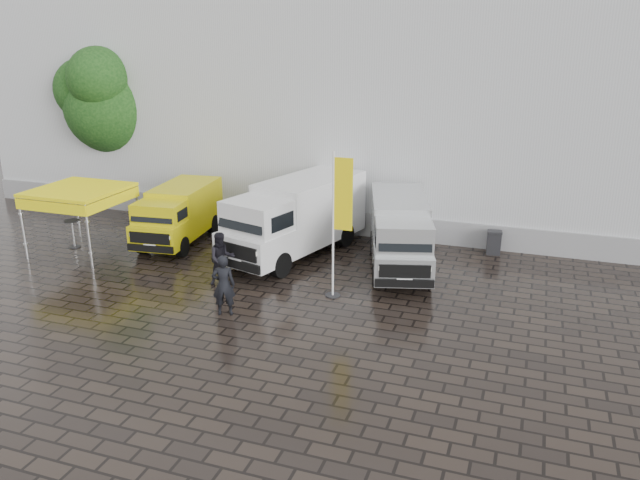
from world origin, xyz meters
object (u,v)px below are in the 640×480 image
Objects in this scene: van_yellow at (179,216)px; person_tent at (222,259)px; canopy_tent at (78,192)px; flagpole at (339,218)px; person_front at (224,285)px; van_white at (295,219)px; cocktail_table at (73,234)px; wheelie_bin at (494,242)px; van_silver at (399,235)px.

van_yellow is 2.67× the size of person_tent.
canopy_tent is 10.92m from flagpole.
person_front is (5.01, -5.63, -0.18)m from van_yellow.
van_white is 5.86× the size of cocktail_table.
wheelie_bin is (12.39, 2.85, -0.68)m from van_yellow.
person_front is (7.99, -3.37, -1.44)m from canopy_tent.
cocktail_table is at bearing -168.90° from wheelie_bin.
van_silver is (9.19, 0.12, 0.12)m from van_yellow.
person_front is (8.72, -3.65, 0.40)m from cocktail_table.
flagpole reaches higher than person_tent.
wheelie_bin is at bearing -1.66° from person_tent.
person_tent is (-4.10, -0.27, -1.76)m from flagpole.
flagpole is 2.60× the size of person_tent.
cocktail_table is 7.65m from person_tent.
van_white is at bearing -4.83° from van_yellow.
cocktail_table is (-3.70, -1.99, -0.57)m from van_yellow.
van_white is at bearing -165.07° from wheelie_bin.
van_white is 1.39× the size of flagpole.
van_silver is at bearing 68.67° from flagpole.
cocktail_table is 1.22× the size of wheelie_bin.
wheelie_bin is (15.37, 5.11, -1.95)m from canopy_tent.
van_yellow is 0.74× the size of van_white.
person_front reaches higher than person_tent.
van_white reaches higher than cocktail_table.
person_front is 1.04× the size of person_tent.
van_yellow is 0.85× the size of van_silver.
wheelie_bin is 11.26m from person_front.
van_silver is 13.09m from cocktail_table.
person_front is (-7.38, -8.49, 0.50)m from wheelie_bin.
person_tent is at bearing -11.08° from cocktail_table.
flagpole is at bearing -28.10° from van_yellow.
canopy_tent is 2.00m from cocktail_table.
van_white reaches higher than person_front.
van_silver reaches higher than wheelie_bin.
van_yellow reaches higher than wheelie_bin.
person_tent is (-8.59, -6.31, 0.46)m from wheelie_bin.
person_front is at bearing -74.79° from van_white.
canopy_tent is (-8.07, -2.38, 0.96)m from van_white.
van_yellow is at bearing 164.74° from van_silver.
van_white is at bearing 13.44° from cocktail_table.
wheelie_bin is at bearing 53.40° from flagpole.
canopy_tent is at bearing 175.12° from flagpole.
cocktail_table is 0.59× the size of person_front.
canopy_tent is 1.66× the size of person_front.
cocktail_table is at bearing 174.08° from flagpole.
flagpole is at bearing -33.62° from van_white.
van_silver is (4.10, 0.00, -0.18)m from van_white.
person_tent reaches higher than cocktail_table.
van_white is at bearing 32.10° from person_tent.
van_silver is 1.82× the size of canopy_tent.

